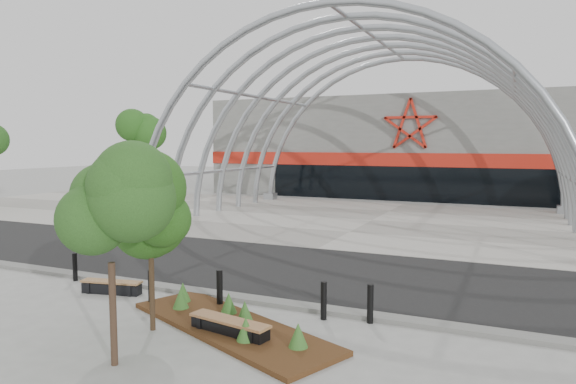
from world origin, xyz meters
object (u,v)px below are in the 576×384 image
bench_1 (229,329)px  street_tree_0 (150,211)px  street_tree_1 (110,220)px  bench_0 (112,287)px  bollard_2 (220,289)px

bench_1 → street_tree_0: bearing=-170.8°
street_tree_0 → street_tree_1: (0.54, -1.82, 0.08)m
bench_0 → bench_1: 5.05m
street_tree_1 → bench_1: bearing=58.1°
street_tree_0 → street_tree_1: 1.90m
street_tree_0 → bench_0: street_tree_0 is taller
bench_0 → bench_1: bearing=-17.7°
bench_0 → bench_1: bench_1 is taller
bench_1 → bollard_2: 2.16m
street_tree_1 → bench_1: 3.63m
bench_0 → street_tree_1: bearing=-46.4°
street_tree_1 → bench_0: bearing=133.6°
bollard_2 → street_tree_0: bearing=-105.8°
bench_0 → bollard_2: (3.51, 0.16, 0.32)m
street_tree_0 → street_tree_1: size_ratio=0.97×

